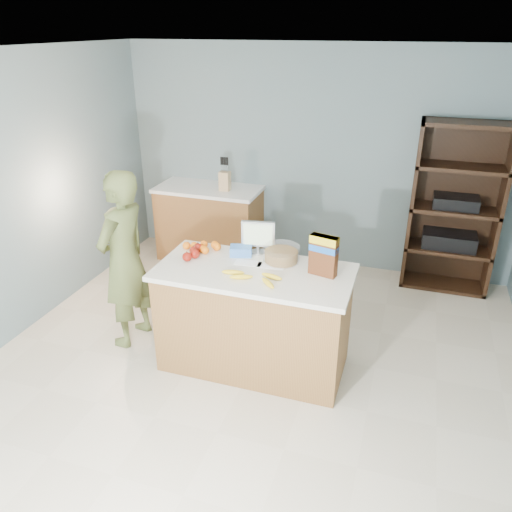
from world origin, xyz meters
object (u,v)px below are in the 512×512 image
(shelving_unit, at_px, (454,211))
(cereal_box, at_px, (324,253))
(counter_peninsula, at_px, (254,322))
(tv, at_px, (258,235))
(person, at_px, (124,260))

(shelving_unit, height_order, cereal_box, shelving_unit)
(counter_peninsula, distance_m, shelving_unit, 2.61)
(shelving_unit, distance_m, tv, 2.38)
(shelving_unit, bearing_deg, person, -143.43)
(counter_peninsula, xyz_separation_m, cereal_box, (0.53, 0.09, 0.67))
(person, bearing_deg, counter_peninsula, 95.38)
(counter_peninsula, bearing_deg, tv, 102.32)
(counter_peninsula, bearing_deg, person, 179.27)
(tv, bearing_deg, counter_peninsula, -77.68)
(counter_peninsula, distance_m, person, 1.25)
(counter_peninsula, relative_size, tv, 5.53)
(counter_peninsula, relative_size, person, 0.97)
(shelving_unit, bearing_deg, tv, -133.16)
(cereal_box, bearing_deg, counter_peninsula, -170.40)
(counter_peninsula, xyz_separation_m, shelving_unit, (1.55, 2.05, 0.45))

